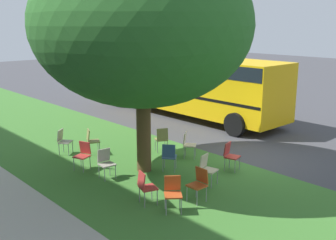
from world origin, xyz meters
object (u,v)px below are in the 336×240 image
chair_4 (199,182)px  school_bus (187,80)px  chair_10 (91,139)px  chair_2 (145,185)px  chair_11 (169,155)px  chair_0 (83,153)px  chair_1 (188,143)px  chair_5 (173,191)px  chair_9 (207,167)px  chair_3 (63,140)px  chair_7 (106,161)px  chair_8 (162,138)px  street_tree (142,26)px  chair_6 (230,154)px

chair_4 → school_bus: (7.20, -6.79, 1.24)m
chair_10 → school_bus: 7.12m
chair_2 → chair_11: same height
chair_0 → chair_1: same height
school_bus → chair_4: bearing=136.7°
chair_0 → chair_2: 3.26m
chair_5 → chair_9: same height
chair_5 → chair_9: bearing=-73.5°
chair_3 → chair_4: size_ratio=1.00×
chair_1 → chair_5: bearing=129.5°
chair_10 → chair_1: bearing=-140.0°
chair_4 → school_bus: bearing=-43.3°
chair_7 → chair_10: bearing=-22.4°
chair_10 → chair_8: bearing=-128.2°
chair_11 → chair_0: bearing=44.1°
chair_10 → chair_5: bearing=169.6°
chair_2 → chair_4: same height
chair_0 → chair_8: 2.98m
chair_1 → street_tree: bearing=88.3°
street_tree → chair_9: 4.43m
chair_0 → chair_1: size_ratio=1.00×
chair_8 → chair_9: bearing=161.4°
street_tree → chair_4: street_tree is taller
chair_3 → chair_0: bearing=170.7°
chair_4 → chair_5: same height
chair_5 → chair_7: size_ratio=1.00×
chair_0 → chair_11: bearing=-135.9°
chair_7 → chair_10: 2.43m
chair_2 → school_bus: (6.44, -7.93, 1.24)m
school_bus → street_tree: bearing=125.3°
chair_4 → chair_10: same height
chair_1 → school_bus: bearing=-44.8°
chair_3 → chair_4: bearing=-173.4°
chair_4 → chair_7: 3.06m
chair_8 → chair_10: (1.52, 1.93, 0.00)m
chair_0 → chair_9: bearing=-150.7°
chair_5 → chair_8: bearing=-38.4°
chair_7 → chair_11: same height
chair_8 → chair_11: same height
chair_3 → chair_11: (-3.71, -1.57, 0.00)m
chair_2 → chair_8: size_ratio=1.00×
chair_2 → chair_3: same height
chair_3 → chair_11: size_ratio=1.00×
chair_3 → chair_4: 5.84m
chair_10 → chair_4: bearing=179.2°
chair_7 → school_bus: (4.26, -7.64, 1.24)m
chair_6 → chair_10: 4.87m
chair_2 → chair_4: (-0.76, -1.14, 0.00)m
chair_1 → chair_6: same height
chair_1 → chair_10: 3.37m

